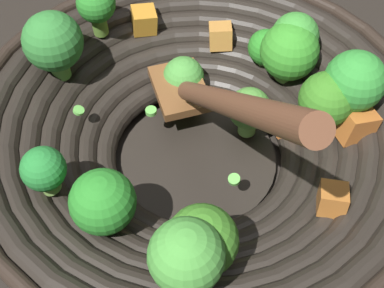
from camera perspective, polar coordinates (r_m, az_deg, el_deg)
The scene contains 2 objects.
ground_plane at distance 0.53m, azimuth 0.66°, elevation -2.12°, with size 4.00×4.00×0.00m, color #28231E.
wok at distance 0.49m, azimuth 0.90°, elevation 1.73°, with size 0.43×0.43×0.26m.
Camera 1 is at (0.17, -0.26, 0.43)m, focal length 49.00 mm.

